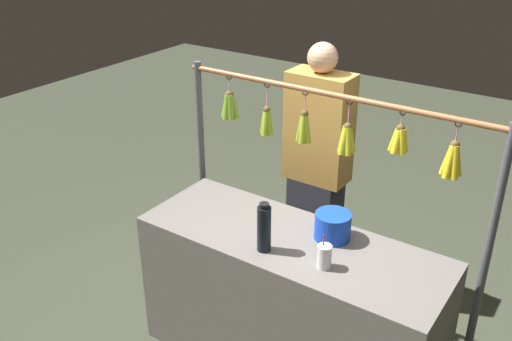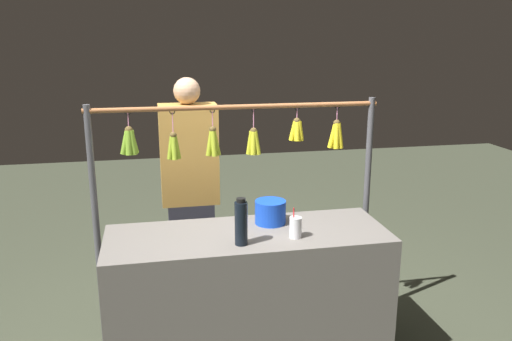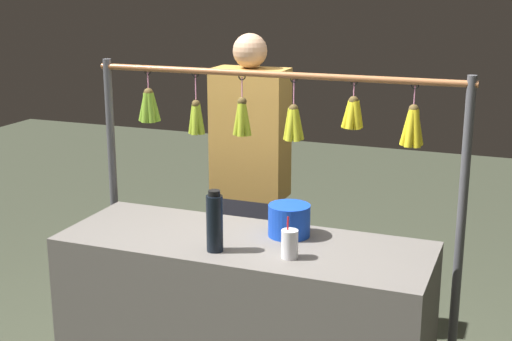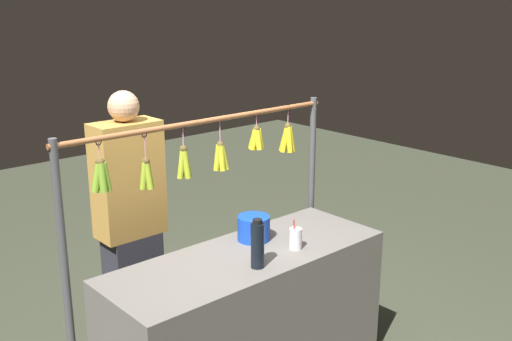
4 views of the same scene
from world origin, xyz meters
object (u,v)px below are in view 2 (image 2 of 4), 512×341
Objects in this scene: water_bottle at (241,222)px; drink_cup at (295,227)px; vendor_person at (190,198)px; blue_bucket at (270,212)px.

water_bottle is 0.35m from drink_cup.
water_bottle reaches higher than drink_cup.
water_bottle is at bearing 102.58° from vendor_person.
drink_cup reaches higher than blue_bucket.
vendor_person reaches higher than blue_bucket.
drink_cup is at bearing 109.09° from blue_bucket.
vendor_person is at bearing -55.36° from blue_bucket.
drink_cup is 1.10m from vendor_person.
water_bottle is 1.41× the size of blue_bucket.
drink_cup is 0.10× the size of vendor_person.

